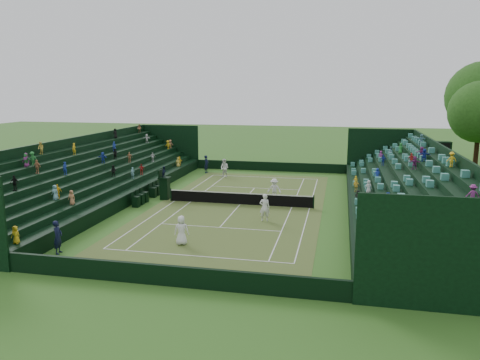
{
  "coord_description": "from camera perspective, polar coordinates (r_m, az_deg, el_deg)",
  "views": [
    {
      "loc": [
        7.61,
        -35.25,
        9.09
      ],
      "look_at": [
        0.0,
        0.0,
        2.0
      ],
      "focal_mm": 35.0,
      "sensor_mm": 36.0,
      "label": 1
    }
  ],
  "objects": [
    {
      "name": "player_far_west",
      "position": [
        48.47,
        -1.9,
        1.46
      ],
      "size": [
        1.12,
        1.0,
        1.92
      ],
      "primitive_type": "imported",
      "rotation": [
        0.0,
        0.0,
        -0.34
      ],
      "color": "white",
      "rests_on": "ground"
    },
    {
      "name": "line_judge_south",
      "position": [
        28.1,
        -21.33,
        -6.51
      ],
      "size": [
        0.56,
        0.76,
        1.9
      ],
      "primitive_type": "imported",
      "rotation": [
        0.0,
        0.0,
        1.74
      ],
      "color": "black",
      "rests_on": "ground"
    },
    {
      "name": "umpire_chair",
      "position": [
        39.24,
        -9.17,
        -0.64
      ],
      "size": [
        0.89,
        0.89,
        2.78
      ],
      "color": "black",
      "rests_on": "ground"
    },
    {
      "name": "south_grandstand",
      "position": [
        41.36,
        -17.41,
        0.1
      ],
      "size": [
        6.6,
        32.0,
        4.9
      ],
      "color": "black",
      "rests_on": "ground"
    },
    {
      "name": "player_near_east",
      "position": [
        32.5,
        3.02,
        -3.36
      ],
      "size": [
        0.78,
        0.58,
        1.94
      ],
      "primitive_type": "imported",
      "rotation": [
        0.0,
        0.0,
        3.32
      ],
      "color": "white",
      "rests_on": "ground"
    },
    {
      "name": "perimeter_wall_east",
      "position": [
        36.29,
        13.23,
        -2.87
      ],
      "size": [
        0.2,
        31.77,
        1.0
      ],
      "primitive_type": "cube",
      "color": "black",
      "rests_on": "ground"
    },
    {
      "name": "player_far_east",
      "position": [
        38.79,
        4.2,
        -1.12
      ],
      "size": [
        1.17,
        0.7,
        1.77
      ],
      "primitive_type": "imported",
      "rotation": [
        0.0,
        0.0,
        -0.04
      ],
      "color": "white",
      "rests_on": "ground"
    },
    {
      "name": "court_surface",
      "position": [
        37.19,
        0.0,
        -3.02
      ],
      "size": [
        12.97,
        26.77,
        0.01
      ],
      "primitive_type": "cube",
      "color": "#386D24",
      "rests_on": "ground"
    },
    {
      "name": "ground",
      "position": [
        37.19,
        0.0,
        -3.02
      ],
      "size": [
        160.0,
        160.0,
        0.0
      ],
      "primitive_type": "plane",
      "color": "#386C22",
      "rests_on": "ground"
    },
    {
      "name": "player_near_west",
      "position": [
        27.86,
        -7.15,
        -6.1
      ],
      "size": [
        0.96,
        0.72,
        1.76
      ],
      "primitive_type": "imported",
      "rotation": [
        0.0,
        0.0,
        3.35
      ],
      "color": "white",
      "rests_on": "ground"
    },
    {
      "name": "courtside_chairs",
      "position": [
        39.52,
        -11.07,
        -1.71
      ],
      "size": [
        0.55,
        5.52,
        1.2
      ],
      "color": "black",
      "rests_on": "ground"
    },
    {
      "name": "line_judge_north",
      "position": [
        51.21,
        -4.12,
        1.95
      ],
      "size": [
        0.53,
        0.74,
        1.91
      ],
      "primitive_type": "imported",
      "rotation": [
        0.0,
        0.0,
        1.46
      ],
      "color": "black",
      "rests_on": "ground"
    },
    {
      "name": "perimeter_wall_north",
      "position": [
        52.41,
        3.67,
        1.67
      ],
      "size": [
        17.17,
        0.2,
        1.0
      ],
      "primitive_type": "cube",
      "color": "black",
      "rests_on": "ground"
    },
    {
      "name": "scoreboard_tower",
      "position": [
        52.58,
        23.26,
        3.72
      ],
      "size": [
        2.0,
        1.0,
        3.7
      ],
      "color": "black",
      "rests_on": "ground"
    },
    {
      "name": "tennis_net",
      "position": [
        37.07,
        0.0,
        -2.24
      ],
      "size": [
        11.67,
        0.1,
        1.06
      ],
      "color": "black",
      "rests_on": "ground"
    },
    {
      "name": "perimeter_wall_west",
      "position": [
        39.69,
        -12.07,
        -1.63
      ],
      "size": [
        0.2,
        31.77,
        1.0
      ],
      "primitive_type": "cube",
      "color": "black",
      "rests_on": "ground"
    },
    {
      "name": "perimeter_wall_south",
      "position": [
        22.51,
        -8.74,
        -11.44
      ],
      "size": [
        17.17,
        0.2,
        1.0
      ],
      "primitive_type": "cube",
      "color": "black",
      "rests_on": "ground"
    },
    {
      "name": "north_grandstand",
      "position": [
        36.4,
        19.89,
        -1.51
      ],
      "size": [
        6.6,
        32.0,
        4.9
      ],
      "color": "black",
      "rests_on": "ground"
    }
  ]
}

